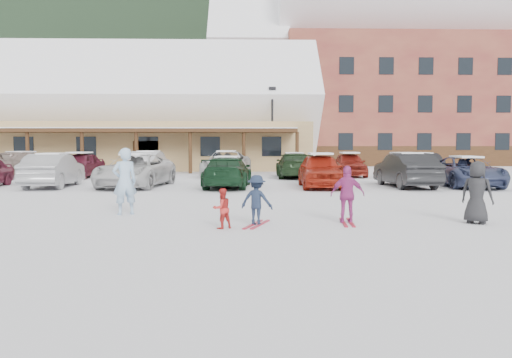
{
  "coord_description": "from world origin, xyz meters",
  "views": [
    {
      "loc": [
        -0.06,
        -12.81,
        1.97
      ],
      "look_at": [
        0.3,
        1.0,
        1.0
      ],
      "focal_mm": 35.0,
      "sensor_mm": 36.0,
      "label": 1
    }
  ],
  "objects_px": {
    "toddler_red": "(222,208)",
    "parked_car_10": "(226,164)",
    "parked_car_3": "(228,172)",
    "parked_car_9": "(149,164)",
    "parked_car_13": "(421,165)",
    "alpine_hotel": "(384,78)",
    "parked_car_1": "(53,170)",
    "child_magenta": "(347,194)",
    "parked_car_2": "(136,171)",
    "parked_car_6": "(466,172)",
    "lamp_post": "(272,124)",
    "parked_car_12": "(349,164)",
    "parked_car_5": "(406,170)",
    "parked_car_4": "(320,170)",
    "parked_car_11": "(294,165)",
    "bystander_dark": "(477,192)",
    "day_lodge": "(132,120)",
    "parked_car_7": "(22,164)",
    "parked_car_8": "(80,165)",
    "adult_skier": "(125,181)"
  },
  "relations": [
    {
      "from": "parked_car_5",
      "to": "parked_car_12",
      "type": "xyz_separation_m",
      "value": [
        -0.98,
        7.59,
        -0.05
      ]
    },
    {
      "from": "parked_car_1",
      "to": "parked_car_13",
      "type": "height_order",
      "value": "parked_car_1"
    },
    {
      "from": "parked_car_10",
      "to": "parked_car_3",
      "type": "bearing_deg",
      "value": -81.99
    },
    {
      "from": "parked_car_10",
      "to": "parked_car_11",
      "type": "distance_m",
      "value": 4.13
    },
    {
      "from": "parked_car_4",
      "to": "parked_car_10",
      "type": "relative_size",
      "value": 0.81
    },
    {
      "from": "parked_car_9",
      "to": "parked_car_12",
      "type": "xyz_separation_m",
      "value": [
        12.09,
        0.56,
        -0.05
      ]
    },
    {
      "from": "child_magenta",
      "to": "parked_car_6",
      "type": "xyz_separation_m",
      "value": [
        7.71,
        10.46,
        -0.02
      ]
    },
    {
      "from": "parked_car_4",
      "to": "parked_car_10",
      "type": "bearing_deg",
      "value": 123.03
    },
    {
      "from": "toddler_red",
      "to": "parked_car_2",
      "type": "height_order",
      "value": "parked_car_2"
    },
    {
      "from": "bystander_dark",
      "to": "parked_car_9",
      "type": "relative_size",
      "value": 0.33
    },
    {
      "from": "toddler_red",
      "to": "child_magenta",
      "type": "relative_size",
      "value": 0.66
    },
    {
      "from": "toddler_red",
      "to": "parked_car_11",
      "type": "height_order",
      "value": "parked_car_11"
    },
    {
      "from": "toddler_red",
      "to": "parked_car_8",
      "type": "distance_m",
      "value": 19.88
    },
    {
      "from": "toddler_red",
      "to": "parked_car_10",
      "type": "bearing_deg",
      "value": -118.98
    },
    {
      "from": "adult_skier",
      "to": "parked_car_5",
      "type": "relative_size",
      "value": 0.39
    },
    {
      "from": "bystander_dark",
      "to": "parked_car_2",
      "type": "bearing_deg",
      "value": -4.72
    },
    {
      "from": "alpine_hotel",
      "to": "parked_car_5",
      "type": "bearing_deg",
      "value": -103.68
    },
    {
      "from": "alpine_hotel",
      "to": "parked_car_13",
      "type": "distance_m",
      "value": 23.18
    },
    {
      "from": "alpine_hotel",
      "to": "parked_car_9",
      "type": "xyz_separation_m",
      "value": [
        -19.92,
        -21.12,
        -7.85
      ]
    },
    {
      "from": "parked_car_11",
      "to": "alpine_hotel",
      "type": "bearing_deg",
      "value": -115.58
    },
    {
      "from": "parked_car_6",
      "to": "parked_car_1",
      "type": "bearing_deg",
      "value": -177.9
    },
    {
      "from": "child_magenta",
      "to": "parked_car_2",
      "type": "xyz_separation_m",
      "value": [
        -7.53,
        10.73,
        0.04
      ]
    },
    {
      "from": "lamp_post",
      "to": "parked_car_12",
      "type": "distance_m",
      "value": 7.99
    },
    {
      "from": "parked_car_3",
      "to": "parked_car_9",
      "type": "height_order",
      "value": "parked_car_9"
    },
    {
      "from": "parked_car_9",
      "to": "parked_car_13",
      "type": "distance_m",
      "value": 16.16
    },
    {
      "from": "parked_car_9",
      "to": "parked_car_3",
      "type": "bearing_deg",
      "value": 129.18
    },
    {
      "from": "parked_car_11",
      "to": "parked_car_10",
      "type": "bearing_deg",
      "value": -11.83
    },
    {
      "from": "parked_car_8",
      "to": "parked_car_9",
      "type": "bearing_deg",
      "value": 11.49
    },
    {
      "from": "bystander_dark",
      "to": "parked_car_5",
      "type": "xyz_separation_m",
      "value": [
        1.71,
        10.56,
        0.0
      ]
    },
    {
      "from": "parked_car_4",
      "to": "parked_car_11",
      "type": "bearing_deg",
      "value": 96.8
    },
    {
      "from": "parked_car_5",
      "to": "parked_car_12",
      "type": "relative_size",
      "value": 1.11
    },
    {
      "from": "alpine_hotel",
      "to": "lamp_post",
      "type": "distance_m",
      "value": 19.61
    },
    {
      "from": "parked_car_3",
      "to": "parked_car_11",
      "type": "xyz_separation_m",
      "value": [
        3.71,
        6.59,
        0.03
      ]
    },
    {
      "from": "parked_car_5",
      "to": "parked_car_6",
      "type": "bearing_deg",
      "value": 179.67
    },
    {
      "from": "parked_car_9",
      "to": "parked_car_1",
      "type": "bearing_deg",
      "value": 69.68
    },
    {
      "from": "parked_car_7",
      "to": "parked_car_9",
      "type": "xyz_separation_m",
      "value": [
        7.68,
        -0.51,
        0.02
      ]
    },
    {
      "from": "day_lodge",
      "to": "parked_car_2",
      "type": "relative_size",
      "value": 5.35
    },
    {
      "from": "parked_car_12",
      "to": "parked_car_7",
      "type": "bearing_deg",
      "value": -176.72
    },
    {
      "from": "parked_car_2",
      "to": "parked_car_7",
      "type": "distance_m",
      "value": 11.0
    },
    {
      "from": "parked_car_6",
      "to": "parked_car_12",
      "type": "distance_m",
      "value": 8.41
    },
    {
      "from": "lamp_post",
      "to": "parked_car_11",
      "type": "xyz_separation_m",
      "value": [
        0.87,
        -7.17,
        -2.73
      ]
    },
    {
      "from": "parked_car_6",
      "to": "alpine_hotel",
      "type": "bearing_deg",
      "value": 84.79
    },
    {
      "from": "parked_car_1",
      "to": "parked_car_13",
      "type": "distance_m",
      "value": 20.27
    },
    {
      "from": "parked_car_6",
      "to": "parked_car_9",
      "type": "distance_m",
      "value": 17.35
    },
    {
      "from": "alpine_hotel",
      "to": "parked_car_8",
      "type": "distance_m",
      "value": 33.08
    },
    {
      "from": "alpine_hotel",
      "to": "parked_car_1",
      "type": "height_order",
      "value": "alpine_hotel"
    },
    {
      "from": "adult_skier",
      "to": "parked_car_1",
      "type": "distance_m",
      "value": 10.56
    },
    {
      "from": "parked_car_1",
      "to": "parked_car_9",
      "type": "distance_m",
      "value": 7.35
    },
    {
      "from": "parked_car_2",
      "to": "parked_car_7",
      "type": "relative_size",
      "value": 1.04
    },
    {
      "from": "parked_car_2",
      "to": "parked_car_6",
      "type": "distance_m",
      "value": 15.25
    }
  ]
}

